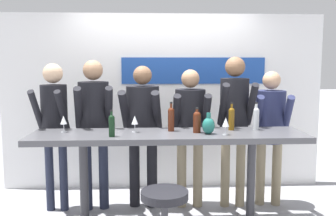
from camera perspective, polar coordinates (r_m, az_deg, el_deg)
back_wall at (r=5.24m, az=-0.69°, el=1.02°), size 4.45×0.12×2.42m
tasting_table at (r=3.92m, az=0.08°, el=-5.74°), size 2.85×0.66×1.03m
bar_stool at (r=3.33m, az=-0.52°, el=-16.17°), size 0.43×0.43×0.67m
person_far_left at (r=4.54m, az=-16.95°, el=-1.60°), size 0.39×0.53×1.75m
person_left at (r=4.47m, az=-11.21°, el=-1.47°), size 0.47×0.59×1.79m
person_center_left at (r=4.49m, az=-3.87°, el=-2.01°), size 0.52×0.61×1.72m
person_center at (r=4.48m, az=3.40°, el=-2.30°), size 0.44×0.54×1.68m
person_center_right at (r=4.54m, az=10.06°, el=-0.89°), size 0.41×0.55×1.83m
person_right at (r=4.70m, az=15.32°, el=-2.27°), size 0.47×0.57×1.65m
wine_bottle_0 at (r=3.72m, az=-8.58°, el=-2.52°), size 0.06×0.06×0.27m
wine_bottle_1 at (r=3.90m, az=4.43°, el=-1.97°), size 0.08×0.08×0.26m
wine_bottle_2 at (r=4.16m, az=13.29°, el=-1.42°), size 0.06×0.06×0.30m
wine_bottle_3 at (r=4.10m, az=9.65°, el=-1.45°), size 0.06×0.06×0.30m
wine_bottle_4 at (r=3.98m, az=0.48°, el=-1.52°), size 0.07×0.07×0.31m
wine_glass_0 at (r=4.07m, az=-15.63°, el=-1.84°), size 0.07×0.07×0.18m
wine_glass_1 at (r=3.82m, az=8.79°, el=-2.23°), size 0.07×0.07×0.18m
wine_glass_2 at (r=3.93m, az=-5.09°, el=-1.91°), size 0.07×0.07×0.18m
decorative_vase at (r=3.85m, az=6.19°, el=-2.66°), size 0.13×0.13×0.22m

